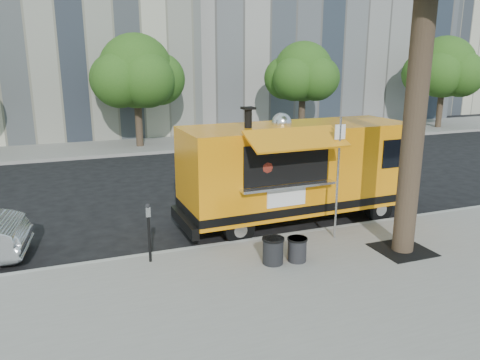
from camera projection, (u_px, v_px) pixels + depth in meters
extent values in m
plane|color=black|center=(253.00, 230.00, 12.57)|extent=(120.00, 120.00, 0.00)
cube|color=gray|center=(333.00, 296.00, 8.93)|extent=(60.00, 6.00, 0.15)
cube|color=#999993|center=(267.00, 240.00, 11.70)|extent=(60.00, 0.14, 0.16)
cube|color=gray|center=(157.00, 143.00, 24.76)|extent=(60.00, 5.00, 0.15)
cube|color=beige|center=(459.00, 17.00, 42.49)|extent=(16.00, 12.00, 16.00)
cylinder|color=#33261C|center=(415.00, 110.00, 10.06)|extent=(0.48, 0.48, 6.50)
cube|color=black|center=(402.00, 250.00, 10.88)|extent=(1.20, 1.20, 0.02)
cylinder|color=#33261C|center=(139.00, 120.00, 23.34)|extent=(0.36, 0.36, 2.60)
sphere|color=#215215|center=(136.00, 71.00, 22.73)|extent=(3.60, 3.60, 3.60)
cylinder|color=#33261C|center=(302.00, 113.00, 26.15)|extent=(0.36, 0.36, 2.60)
sphere|color=#215215|center=(303.00, 71.00, 25.56)|extent=(3.24, 3.24, 3.24)
cylinder|color=#33261C|center=(440.00, 107.00, 29.75)|extent=(0.36, 0.36, 2.60)
sphere|color=#215215|center=(444.00, 67.00, 29.12)|extent=(3.78, 3.78, 3.78)
cylinder|color=silver|center=(338.00, 179.00, 11.27)|extent=(0.06, 0.06, 3.00)
cube|color=white|center=(340.00, 132.00, 10.98)|extent=(0.28, 0.02, 0.35)
cylinder|color=black|center=(149.00, 239.00, 10.15)|extent=(0.06, 0.06, 1.05)
cube|color=silver|center=(148.00, 212.00, 9.99)|extent=(0.10, 0.08, 0.22)
sphere|color=black|center=(148.00, 206.00, 9.95)|extent=(0.11, 0.11, 0.11)
cube|color=orange|center=(296.00, 166.00, 12.79)|extent=(6.33, 2.31, 2.27)
cube|color=black|center=(295.00, 198.00, 13.03)|extent=(6.35, 2.33, 0.21)
cube|color=black|center=(388.00, 195.00, 14.28)|extent=(0.24, 2.02, 0.29)
cube|color=black|center=(184.00, 222.00, 11.91)|extent=(0.24, 2.02, 0.29)
cube|color=black|center=(390.00, 145.00, 13.87)|extent=(0.10, 1.70, 0.92)
cylinder|color=black|center=(378.00, 209.00, 13.12)|extent=(0.78, 0.29, 0.77)
cylinder|color=black|center=(342.00, 192.00, 14.70)|extent=(0.78, 0.29, 0.77)
cylinder|color=black|center=(239.00, 229.00, 11.55)|extent=(0.78, 0.29, 0.77)
cylinder|color=black|center=(215.00, 208.00, 13.13)|extent=(0.78, 0.29, 0.77)
cube|color=black|center=(286.00, 163.00, 11.49)|extent=(2.32, 0.25, 1.01)
cube|color=silver|center=(288.00, 186.00, 11.48)|extent=(2.52, 0.43, 0.06)
cube|color=orange|center=(297.00, 139.00, 10.86)|extent=(2.44, 0.99, 0.41)
cube|color=white|center=(286.00, 197.00, 11.63)|extent=(1.06, 0.07, 0.48)
cylinder|color=black|center=(248.00, 118.00, 11.91)|extent=(0.19, 0.19, 0.53)
sphere|color=silver|center=(282.00, 123.00, 12.52)|extent=(0.54, 0.54, 0.54)
sphere|color=maroon|center=(261.00, 165.00, 11.56)|extent=(0.81, 0.81, 0.81)
cylinder|color=#FF590C|center=(265.00, 172.00, 11.39)|extent=(0.33, 0.13, 0.33)
cylinder|color=black|center=(273.00, 251.00, 10.12)|extent=(0.45, 0.45, 0.59)
cylinder|color=black|center=(273.00, 239.00, 10.05)|extent=(0.49, 0.49, 0.04)
cylinder|color=black|center=(297.00, 249.00, 10.25)|extent=(0.41, 0.41, 0.53)
cylinder|color=black|center=(297.00, 239.00, 10.19)|extent=(0.45, 0.45, 0.04)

